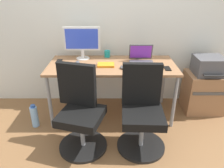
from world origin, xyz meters
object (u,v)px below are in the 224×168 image
object	(u,v)px
water_bottle_on_floor	(34,116)
coffee_mug	(107,54)
office_chair_left	(80,112)
open_laptop	(141,58)
printer	(209,66)
desktop_monitor	(82,41)
office_chair_right	(142,112)
side_cabinet	(203,92)

from	to	relation	value
water_bottle_on_floor	coffee_mug	size ratio (longest dim) A/B	3.37
office_chair_left	coffee_mug	xyz separation A→B (m)	(0.28, 0.93, 0.36)
open_laptop	printer	bearing A→B (deg)	1.70
office_chair_left	open_laptop	world-z (taller)	open_laptop
coffee_mug	open_laptop	bearing A→B (deg)	-26.58
printer	desktop_monitor	xyz separation A→B (m)	(-1.70, 0.12, 0.30)
office_chair_left	printer	xyz separation A→B (m)	(1.64, 0.74, 0.26)
office_chair_right	desktop_monitor	xyz separation A→B (m)	(-0.72, 0.86, 0.57)
office_chair_right	open_laptop	size ratio (longest dim) A/B	3.03
side_cabinet	open_laptop	world-z (taller)	open_laptop
office_chair_left	desktop_monitor	distance (m)	1.03
office_chair_right	side_cabinet	distance (m)	1.23
printer	desktop_monitor	bearing A→B (deg)	175.86
open_laptop	desktop_monitor	bearing A→B (deg)	169.13
desktop_monitor	coffee_mug	world-z (taller)	desktop_monitor
water_bottle_on_floor	office_chair_left	bearing A→B (deg)	-27.38
office_chair_right	water_bottle_on_floor	size ratio (longest dim) A/B	3.03
office_chair_left	open_laptop	xyz separation A→B (m)	(0.73, 0.71, 0.37)
office_chair_right	printer	size ratio (longest dim) A/B	2.35
printer	coffee_mug	bearing A→B (deg)	171.76
office_chair_left	coffee_mug	size ratio (longest dim) A/B	10.22
water_bottle_on_floor	open_laptop	xyz separation A→B (m)	(1.37, 0.37, 0.65)
office_chair_right	coffee_mug	size ratio (longest dim) A/B	10.22
water_bottle_on_floor	desktop_monitor	size ratio (longest dim) A/B	0.65
desktop_monitor	office_chair_left	bearing A→B (deg)	-86.32
printer	water_bottle_on_floor	bearing A→B (deg)	-170.10
printer	open_laptop	size ratio (longest dim) A/B	1.29
office_chair_right	side_cabinet	world-z (taller)	office_chair_right
desktop_monitor	open_laptop	distance (m)	0.82
office_chair_left	printer	size ratio (longest dim) A/B	2.35
open_laptop	office_chair_left	bearing A→B (deg)	-135.74
water_bottle_on_floor	coffee_mug	world-z (taller)	coffee_mug
side_cabinet	desktop_monitor	distance (m)	1.84
office_chair_right	side_cabinet	bearing A→B (deg)	37.05
office_chair_left	desktop_monitor	size ratio (longest dim) A/B	1.96
side_cabinet	coffee_mug	xyz separation A→B (m)	(-1.36, 0.20, 0.50)
office_chair_left	desktop_monitor	bearing A→B (deg)	93.68
office_chair_left	office_chair_right	bearing A→B (deg)	0.20
office_chair_left	water_bottle_on_floor	world-z (taller)	office_chair_left
coffee_mug	side_cabinet	bearing A→B (deg)	-8.20
water_bottle_on_floor	open_laptop	world-z (taller)	open_laptop
printer	water_bottle_on_floor	distance (m)	2.39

